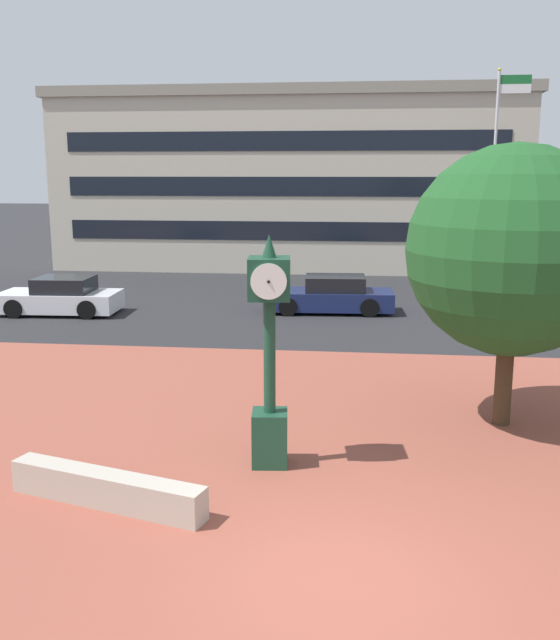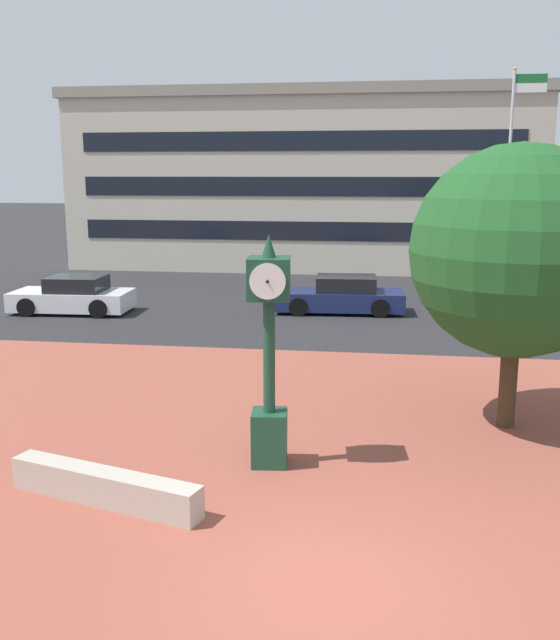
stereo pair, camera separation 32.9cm
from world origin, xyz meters
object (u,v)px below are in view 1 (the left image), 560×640
(plaza_tree, at_px, (522,255))
(flagpole_primary, at_px, (496,167))
(car_street_far, at_px, (330,296))
(civic_building, at_px, (297,179))
(car_street_near, at_px, (61,297))
(street_clock, at_px, (270,356))

(plaza_tree, distance_m, flagpole_primary, 17.31)
(car_street_far, relative_size, civic_building, 0.19)
(flagpole_primary, distance_m, civic_building, 14.07)
(car_street_near, bearing_deg, street_clock, -146.38)
(street_clock, distance_m, flagpole_primary, 21.05)
(car_street_near, bearing_deg, plaza_tree, -128.10)
(street_clock, distance_m, car_street_near, 15.00)
(flagpole_primary, height_order, civic_building, flagpole_primary)
(plaza_tree, bearing_deg, civic_building, 103.79)
(plaza_tree, relative_size, car_street_far, 1.18)
(flagpole_primary, bearing_deg, car_street_far, -136.05)
(car_street_near, bearing_deg, flagpole_primary, -66.89)
(street_clock, height_order, civic_building, civic_building)
(street_clock, bearing_deg, flagpole_primary, 65.05)
(car_street_far, bearing_deg, flagpole_primary, -48.98)
(car_street_far, relative_size, flagpole_primary, 0.51)
(car_street_far, distance_m, civic_building, 17.50)
(street_clock, distance_m, plaza_tree, 5.34)
(flagpole_primary, bearing_deg, car_street_near, -154.18)
(flagpole_primary, relative_size, civic_building, 0.38)
(car_street_near, bearing_deg, car_street_far, -84.34)
(flagpole_primary, xyz_separation_m, civic_building, (-9.22, 10.61, -0.60))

